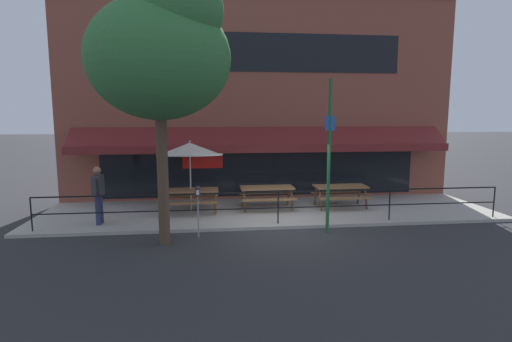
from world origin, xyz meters
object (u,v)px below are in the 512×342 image
Objects in this scene: pedestrian_walking at (98,192)px; street_sign_pole at (329,156)px; picnic_table_centre at (267,191)px; parking_meter_near at (198,196)px; picnic_table_right at (340,190)px; patio_umbrella_left at (190,150)px; street_tree_curbside at (163,51)px; picnic_table_left at (191,194)px.

street_sign_pole is at bearing -11.36° from pedestrian_walking.
parking_meter_near is at bearing -130.39° from picnic_table_centre.
picnic_table_right is 5.33m from patio_umbrella_left.
street_sign_pole is at bearing 6.77° from street_tree_curbside.
patio_umbrella_left is 3.08m from pedestrian_walking.
pedestrian_walking is 3.21m from parking_meter_near.
patio_umbrella_left is 2.73m from parking_meter_near.
pedestrian_walking is at bearing 168.64° from street_sign_pole.
picnic_table_centre is 1.27× the size of parking_meter_near.
picnic_table_right is (2.56, -0.06, 0.00)m from picnic_table_centre.
picnic_table_right is 1.05× the size of pedestrian_walking.
street_tree_curbside reaches higher than picnic_table_centre.
parking_meter_near is 0.33× the size of street_sign_pole.
street_tree_curbside is at bearing -98.57° from picnic_table_left.
street_sign_pole is at bearing 0.51° from parking_meter_near.
patio_umbrella_left is 1.39× the size of pedestrian_walking.
parking_meter_near is at bearing -83.15° from patio_umbrella_left.
picnic_table_right is at bearing 64.41° from street_sign_pole.
parking_meter_near is 0.21× the size of street_tree_curbside.
picnic_table_centre is 1.00× the size of picnic_table_right.
patio_umbrella_left is (-0.00, 0.03, 1.47)m from picnic_table_left.
parking_meter_near is (-2.26, -2.66, 0.44)m from picnic_table_centre.
pedestrian_walking is (-7.74, -1.25, 0.35)m from picnic_table_right.
picnic_table_left is at bearing 147.86° from street_sign_pole.
picnic_table_right is at bearing 28.91° from street_tree_curbside.
picnic_table_centre is (2.56, 0.18, 0.00)m from picnic_table_left.
picnic_table_centre is 2.56m from picnic_table_right.
pedestrian_walking reaches higher than picnic_table_left.
picnic_table_left is 2.54m from parking_meter_near.
street_sign_pole is (3.90, -2.45, 1.48)m from picnic_table_left.
street_sign_pole is (3.90, -2.48, 0.01)m from patio_umbrella_left.
picnic_table_centre is at bearing 14.25° from pedestrian_walking.
parking_meter_near reaches higher than picnic_table_left.
picnic_table_left is 1.47m from patio_umbrella_left.
parking_meter_near is at bearing 32.84° from street_tree_curbside.
street_tree_curbside is (-5.57, -3.08, 4.12)m from picnic_table_right.
patio_umbrella_left is at bearing -176.76° from picnic_table_centre.
street_sign_pole is (-1.23, -2.56, 1.48)m from picnic_table_right.
street_tree_curbside is (2.17, -1.82, 3.77)m from pedestrian_walking.
picnic_table_left is 1.05× the size of pedestrian_walking.
picnic_table_left is 5.10m from street_tree_curbside.
pedestrian_walking is at bearing -165.75° from picnic_table_centre.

